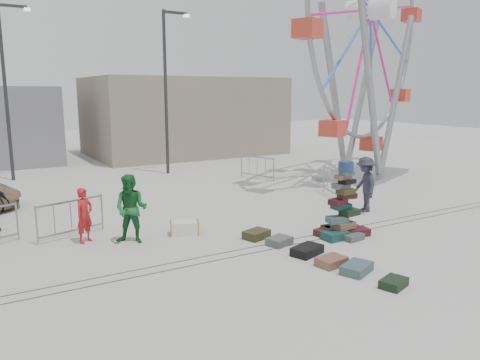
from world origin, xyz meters
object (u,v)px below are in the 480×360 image
barricade_dummy_c (71,218)px  barricade_wheel_back (257,167)px  steamer_trunk (185,228)px  ferris_wheel (369,32)px  pedestrian_green (131,209)px  lamp_post_right (167,84)px  suitcase_tower (343,215)px  pedestrian_grey (365,184)px  lamp_post_left (7,83)px  barricade_wheel_front (332,183)px  pedestrian_red (85,215)px

barricade_dummy_c → barricade_wheel_back: size_ratio=1.00×
steamer_trunk → barricade_wheel_back: size_ratio=0.41×
ferris_wheel → pedestrian_green: 14.90m
lamp_post_right → suitcase_tower: 13.05m
barricade_dummy_c → lamp_post_right: bearing=35.4°
pedestrian_green → pedestrian_grey: (8.06, -0.77, 0.00)m
pedestrian_green → pedestrian_grey: pedestrian_grey is taller
lamp_post_left → pedestrian_green: bearing=-81.3°
barricade_wheel_front → pedestrian_grey: bearing=-173.1°
barricade_wheel_back → pedestrian_grey: size_ratio=1.04×
pedestrian_grey → lamp_post_left: bearing=-120.4°
pedestrian_green → barricade_wheel_back: bearing=75.5°
ferris_wheel → barricade_wheel_front: ferris_wheel is taller
ferris_wheel → barricade_wheel_front: size_ratio=6.94×
lamp_post_left → pedestrian_grey: (9.89, -12.72, -3.52)m
pedestrian_grey → pedestrian_green: bearing=-73.7°
barricade_dummy_c → pedestrian_red: 0.76m
steamer_trunk → barricade_wheel_front: size_ratio=0.41×
suitcase_tower → barricade_dummy_c: (-6.76, 3.89, -0.06)m
steamer_trunk → barricade_wheel_front: barricade_wheel_front is taller
lamp_post_right → pedestrian_grey: bearing=-74.9°
pedestrian_red → pedestrian_grey: (9.17, -1.47, 0.19)m
steamer_trunk → barricade_dummy_c: 3.24m
barricade_wheel_back → lamp_post_right: bearing=-157.7°
barricade_wheel_front → pedestrian_green: size_ratio=1.04×
barricade_wheel_front → suitcase_tower: bearing=163.2°
lamp_post_left → ferris_wheel: size_ratio=0.58×
lamp_post_left → pedestrian_green: 12.59m
suitcase_tower → pedestrian_grey: suitcase_tower is taller
suitcase_tower → pedestrian_green: 5.99m
ferris_wheel → pedestrian_green: (-13.01, -4.25, -5.88)m
steamer_trunk → lamp_post_left: bearing=127.1°
pedestrian_red → pedestrian_green: bearing=-65.7°
steamer_trunk → pedestrian_grey: (6.52, -0.72, 0.77)m
lamp_post_right → suitcase_tower: (0.25, -12.46, -3.87)m
lamp_post_left → pedestrian_green: (1.83, -11.95, -3.52)m
ferris_wheel → lamp_post_left: bearing=130.7°
lamp_post_right → barricade_wheel_back: lamp_post_right is taller
pedestrian_green → ferris_wheel: bearing=55.8°
suitcase_tower → barricade_wheel_back: (2.76, 8.85, -0.06)m
lamp_post_right → barricade_wheel_front: (3.51, -8.34, -3.93)m
lamp_post_right → lamp_post_left: size_ratio=1.00×
barricade_dummy_c → barricade_wheel_front: size_ratio=1.00×
lamp_post_right → ferris_wheel: 9.97m
pedestrian_grey → barricade_wheel_back: bearing=-159.2°
lamp_post_left → steamer_trunk: bearing=-74.3°
ferris_wheel → barricade_wheel_back: size_ratio=6.94×
steamer_trunk → pedestrian_green: 1.73m
lamp_post_left → barricade_dummy_c: size_ratio=4.00×
barricade_wheel_back → barricade_dummy_c: bearing=-80.0°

